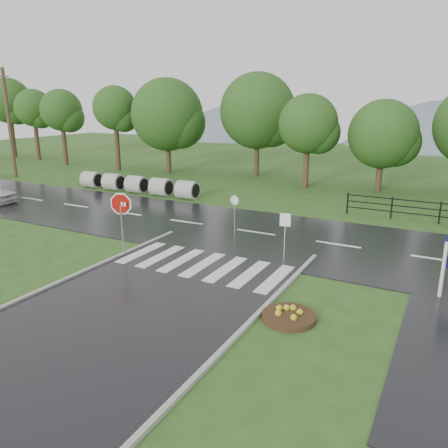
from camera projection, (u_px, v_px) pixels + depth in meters
The scene contains 13 objects.
ground at pixel (115, 321), 12.71m from camera, with size 120.00×120.00×0.00m, color #2B531B.
main_road at pixel (256, 233), 21.20m from camera, with size 90.00×8.00×0.04m, color black.
walkway at pixel (445, 329), 12.25m from camera, with size 2.20×11.00×0.04m, color #232326.
crosswalk at pixel (203, 265), 16.94m from camera, with size 6.50×2.80×0.02m.
fence_west at pixel (440, 211), 22.58m from camera, with size 9.58×0.08×1.20m.
hills at pixel (413, 241), 70.50m from camera, with size 102.00×48.00×48.00m.
treeline at pixel (345, 187), 32.63m from camera, with size 83.20×5.20×10.00m.
culvert_pipes at pixel (137, 184), 30.44m from camera, with size 9.70×1.20×1.20m.
stop_sign at pixel (121, 209), 17.73m from camera, with size 1.19×0.38×2.79m.
flower_bed at pixel (289, 316), 12.76m from camera, with size 1.60×1.60×0.32m.
reg_sign_small at pixel (285, 227), 17.24m from camera, with size 0.43×0.10×1.94m.
reg_sign_round at pixel (235, 210), 20.45m from camera, with size 0.45×0.11×1.96m.
utility_pole_west at pixel (9, 123), 35.93m from camera, with size 1.56×0.39×8.81m.
Camera 1 is at (8.21, -8.62, 6.15)m, focal length 35.00 mm.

